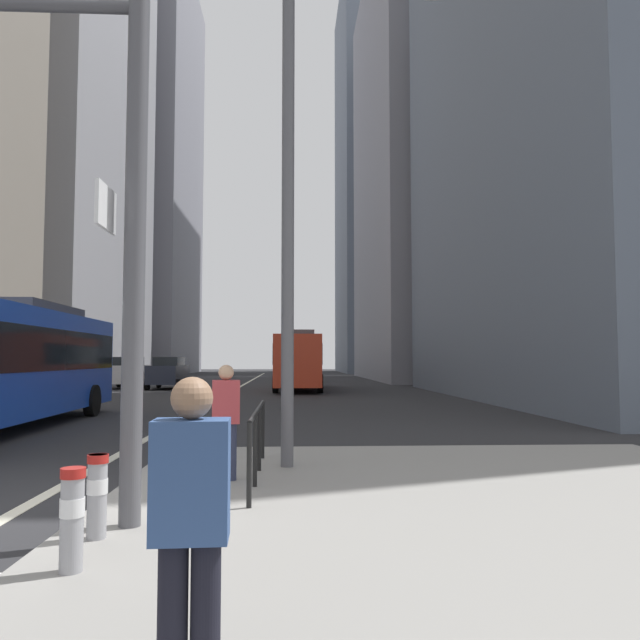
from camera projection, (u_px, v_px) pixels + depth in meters
name	position (u px, v px, depth m)	size (l,w,h in m)	color
ground_plane	(217.00, 400.00, 27.51)	(160.00, 160.00, 0.00)	#28282B
median_island	(490.00, 516.00, 6.85)	(9.00, 10.00, 0.15)	gray
lane_centre_line	(237.00, 389.00, 37.48)	(0.20, 80.00, 0.01)	beige
office_tower_left_mid	(62.00, 103.00, 51.63)	(10.46, 22.81, 46.65)	#9E9EA3
office_tower_left_far	(138.00, 171.00, 77.52)	(13.17, 22.28, 51.18)	gray
office_tower_right_near	(583.00, 14.00, 28.88)	(11.43, 25.27, 36.13)	slate
office_tower_right_mid	(440.00, 170.00, 56.50)	(13.34, 24.69, 38.49)	gray
office_tower_right_far	(389.00, 180.00, 85.27)	(13.73, 20.18, 53.50)	slate
city_bus_blue_oncoming	(2.00, 358.00, 15.78)	(2.90, 11.93, 3.40)	blue
city_bus_red_receding	(299.00, 359.00, 36.41)	(2.91, 11.18, 3.40)	red
car_oncoming_mid	(126.00, 372.00, 38.45)	(2.17, 4.57, 1.94)	silver
car_receding_near	(291.00, 367.00, 59.10)	(2.07, 4.59, 1.94)	#B2A899
car_receding_far	(294.00, 369.00, 50.00)	(2.07, 4.11, 1.94)	gold
car_oncoming_far	(168.00, 373.00, 37.39)	(2.15, 4.18, 1.94)	#232838
street_lamp_post	(288.00, 145.00, 9.88)	(5.50, 0.32, 8.00)	#56565B
bollard_left	(72.00, 513.00, 4.86)	(0.20, 0.20, 0.81)	#99999E
bollard_right	(97.00, 491.00, 5.76)	(0.20, 0.20, 0.78)	#99999E
pedestrian_railing	(257.00, 428.00, 8.68)	(0.06, 3.52, 0.98)	black
pedestrian_waiting	(226.00, 416.00, 8.53)	(0.41, 0.28, 1.60)	#2D334C
pedestrian_walking	(190.00, 521.00, 3.05)	(0.39, 0.25, 1.59)	black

